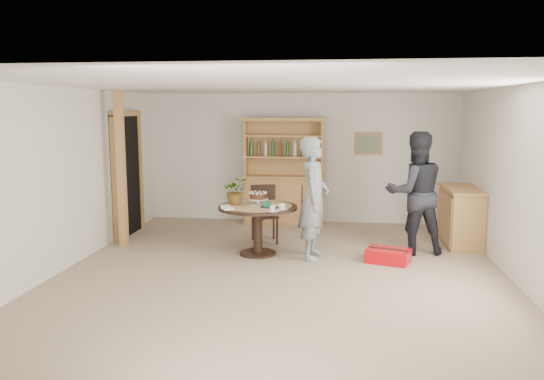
{
  "coord_description": "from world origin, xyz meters",
  "views": [
    {
      "loc": [
        0.74,
        -6.82,
        2.2
      ],
      "look_at": [
        -0.2,
        0.65,
        1.05
      ],
      "focal_mm": 35.0,
      "sensor_mm": 36.0,
      "label": 1
    }
  ],
  "objects_px": {
    "hutch": "(284,188)",
    "teen_boy": "(314,198)",
    "adult_person": "(415,193)",
    "red_suitcase": "(388,256)",
    "dining_table": "(258,216)",
    "sideboard": "(461,216)",
    "dining_chair": "(264,210)"
  },
  "relations": [
    {
      "from": "hutch",
      "to": "teen_boy",
      "type": "xyz_separation_m",
      "value": [
        0.69,
        -2.37,
        0.22
      ]
    },
    {
      "from": "adult_person",
      "to": "red_suitcase",
      "type": "xyz_separation_m",
      "value": [
        -0.43,
        -0.59,
        -0.84
      ]
    },
    {
      "from": "teen_boy",
      "to": "dining_table",
      "type": "bearing_deg",
      "value": 88.83
    },
    {
      "from": "hutch",
      "to": "sideboard",
      "type": "relative_size",
      "value": 1.62
    },
    {
      "from": "sideboard",
      "to": "red_suitcase",
      "type": "distance_m",
      "value": 1.8
    },
    {
      "from": "hutch",
      "to": "dining_table",
      "type": "xyz_separation_m",
      "value": [
        -0.16,
        -2.27,
        -0.08
      ]
    },
    {
      "from": "dining_chair",
      "to": "teen_boy",
      "type": "distance_m",
      "value": 1.32
    },
    {
      "from": "adult_person",
      "to": "red_suitcase",
      "type": "relative_size",
      "value": 2.69
    },
    {
      "from": "adult_person",
      "to": "hutch",
      "type": "bearing_deg",
      "value": -51.58
    },
    {
      "from": "dining_table",
      "to": "dining_chair",
      "type": "relative_size",
      "value": 1.27
    },
    {
      "from": "dining_chair",
      "to": "red_suitcase",
      "type": "xyz_separation_m",
      "value": [
        1.96,
        -1.03,
        -0.43
      ]
    },
    {
      "from": "adult_person",
      "to": "sideboard",
      "type": "bearing_deg",
      "value": -153.68
    },
    {
      "from": "dining_table",
      "to": "teen_boy",
      "type": "xyz_separation_m",
      "value": [
        0.85,
        -0.1,
        0.3
      ]
    },
    {
      "from": "hutch",
      "to": "dining_table",
      "type": "bearing_deg",
      "value": -94.12
    },
    {
      "from": "dining_table",
      "to": "dining_chair",
      "type": "distance_m",
      "value": 0.83
    },
    {
      "from": "sideboard",
      "to": "teen_boy",
      "type": "relative_size",
      "value": 0.7
    },
    {
      "from": "sideboard",
      "to": "adult_person",
      "type": "distance_m",
      "value": 1.15
    },
    {
      "from": "sideboard",
      "to": "teen_boy",
      "type": "height_order",
      "value": "teen_boy"
    },
    {
      "from": "sideboard",
      "to": "adult_person",
      "type": "xyz_separation_m",
      "value": [
        -0.83,
        -0.64,
        0.46
      ]
    },
    {
      "from": "sideboard",
      "to": "red_suitcase",
      "type": "height_order",
      "value": "sideboard"
    },
    {
      "from": "hutch",
      "to": "sideboard",
      "type": "bearing_deg",
      "value": -22.21
    },
    {
      "from": "hutch",
      "to": "dining_table",
      "type": "relative_size",
      "value": 1.7
    },
    {
      "from": "hutch",
      "to": "adult_person",
      "type": "xyz_separation_m",
      "value": [
        2.21,
        -1.88,
        0.25
      ]
    },
    {
      "from": "hutch",
      "to": "sideboard",
      "type": "height_order",
      "value": "hutch"
    },
    {
      "from": "hutch",
      "to": "teen_boy",
      "type": "height_order",
      "value": "hutch"
    },
    {
      "from": "hutch",
      "to": "adult_person",
      "type": "bearing_deg",
      "value": -40.42
    },
    {
      "from": "sideboard",
      "to": "dining_chair",
      "type": "height_order",
      "value": "dining_chair"
    },
    {
      "from": "dining_chair",
      "to": "dining_table",
      "type": "bearing_deg",
      "value": -104.44
    },
    {
      "from": "hutch",
      "to": "teen_boy",
      "type": "bearing_deg",
      "value": -73.85
    },
    {
      "from": "dining_table",
      "to": "red_suitcase",
      "type": "height_order",
      "value": "dining_table"
    },
    {
      "from": "dining_table",
      "to": "red_suitcase",
      "type": "bearing_deg",
      "value": -6.0
    },
    {
      "from": "teen_boy",
      "to": "red_suitcase",
      "type": "distance_m",
      "value": 1.36
    }
  ]
}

